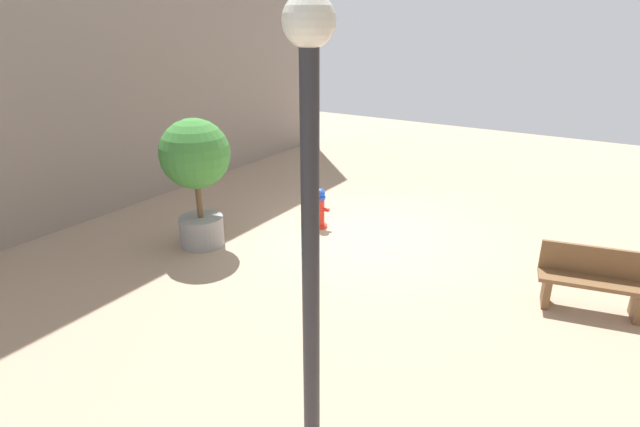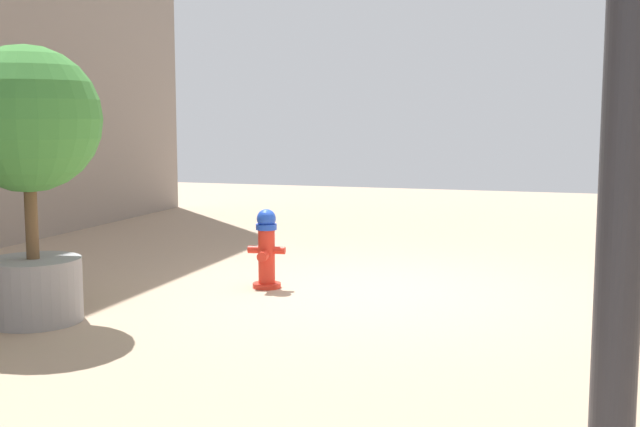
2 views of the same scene
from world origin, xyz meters
The scene contains 3 objects.
ground_plane centered at (0.00, 0.00, 0.00)m, with size 23.40×23.40×0.00m, color tan.
fire_hydrant centered at (1.05, 0.18, 0.42)m, with size 0.40×0.37×0.83m.
planter_tree centered at (2.49, 2.09, 1.54)m, with size 1.26×1.26×2.41m.
Camera 2 is at (-1.96, 7.91, 1.80)m, focal length 44.92 mm.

